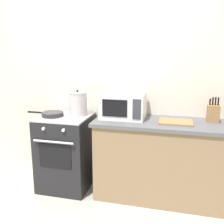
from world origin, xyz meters
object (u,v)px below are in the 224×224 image
(cutting_board, at_px, (176,122))
(knife_block, at_px, (213,113))
(stove, at_px, (66,152))
(stock_pot, at_px, (78,104))
(frying_pan, at_px, (52,114))
(microwave, at_px, (123,105))

(cutting_board, bearing_deg, knife_block, 19.62)
(stove, relative_size, stock_pot, 2.96)
(frying_pan, height_order, microwave, microwave)
(stock_pot, height_order, microwave, stock_pot)
(cutting_board, height_order, knife_block, knife_block)
(microwave, bearing_deg, knife_block, 3.58)
(stove, bearing_deg, microwave, 6.41)
(microwave, bearing_deg, stock_pot, -179.12)
(stove, distance_m, cutting_board, 1.39)
(cutting_board, xyz_separation_m, knife_block, (0.39, 0.14, 0.09))
(stove, xyz_separation_m, microwave, (0.70, 0.08, 0.61))
(stock_pot, relative_size, knife_block, 1.12)
(stock_pot, bearing_deg, stove, -154.01)
(stove, height_order, knife_block, knife_block)
(stock_pot, relative_size, frying_pan, 0.68)
(microwave, relative_size, cutting_board, 1.39)
(microwave, height_order, cutting_board, microwave)
(microwave, bearing_deg, cutting_board, -7.43)
(stock_pot, distance_m, knife_block, 1.55)
(stove, xyz_separation_m, stock_pot, (0.14, 0.07, 0.60))
(stove, distance_m, stock_pot, 0.62)
(stock_pot, relative_size, microwave, 0.62)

